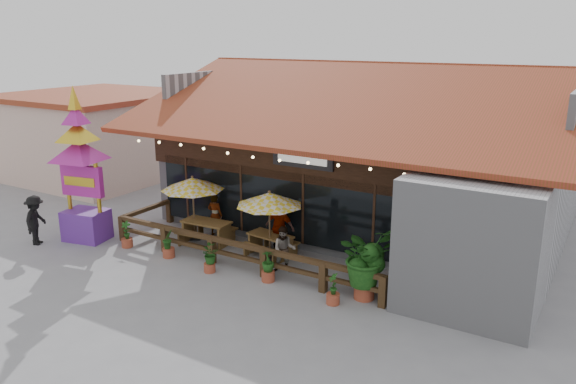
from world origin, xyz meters
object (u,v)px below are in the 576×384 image
Objects in this scene: umbrella_right at (269,199)px; pedestrian at (36,220)px; umbrella_left at (193,184)px; thai_sign_tower at (79,155)px; picnic_table_right at (270,241)px; tropical_plant at (366,258)px; picnic_table_left at (207,228)px.

pedestrian is (-7.66, -3.08, -1.14)m from umbrella_right.
umbrella_left reaches higher than umbrella_right.
umbrella_left reaches higher than pedestrian.
umbrella_left is at bearing 30.55° from thai_sign_tower.
picnic_table_right is (-0.13, 0.25, -1.52)m from umbrella_right.
thai_sign_tower reaches higher than picnic_table_right.
tropical_plant is (3.81, -1.07, -0.80)m from umbrella_right.
umbrella_right reaches higher than picnic_table_left.
tropical_plant reaches higher than pedestrian.
thai_sign_tower is (-6.55, -1.87, 1.08)m from umbrella_right.
thai_sign_tower is (-3.31, -1.95, 1.04)m from umbrella_left.
picnic_table_right is at bearing 117.98° from umbrella_right.
tropical_plant is (10.36, 0.79, -1.87)m from thai_sign_tower.
umbrella_right is at bearing -62.02° from picnic_table_right.
thai_sign_tower is 3.34× the size of pedestrian.
picnic_table_right is (2.51, 0.22, -0.06)m from picnic_table_left.
pedestrian is (-11.46, -2.00, -0.34)m from tropical_plant.
thai_sign_tower reaches higher than pedestrian.
picnic_table_right is 0.95× the size of pedestrian.
picnic_table_left is at bearing 25.85° from thai_sign_tower.
umbrella_left is 1.62m from picnic_table_left.
thai_sign_tower is (-3.91, -1.89, 2.54)m from picnic_table_left.
tropical_plant reaches higher than picnic_table_left.
umbrella_right is 3.02m from picnic_table_left.
picnic_table_left is at bearing 170.34° from tropical_plant.
umbrella_left is 1.35× the size of pedestrian.
picnic_table_left is 2.52m from picnic_table_right.
tropical_plant is (3.94, -1.32, 0.73)m from picnic_table_right.
tropical_plant is (7.05, -1.16, -0.84)m from umbrella_left.
umbrella_left is at bearing -83.08° from pedestrian.
tropical_plant is at bearing -9.34° from umbrella_left.
umbrella_left is 0.97× the size of umbrella_right.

